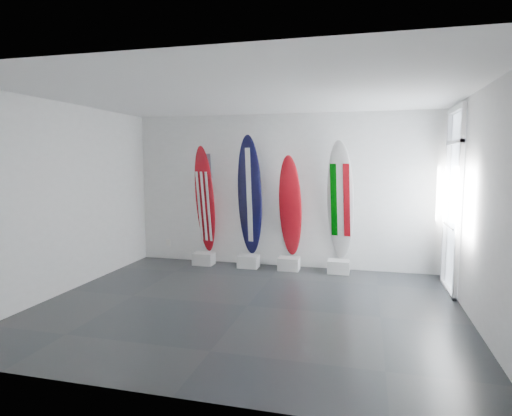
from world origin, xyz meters
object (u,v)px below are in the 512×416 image
(surfboard_usa, at_px, (205,200))
(surfboard_navy, at_px, (250,195))
(surfboard_italy, at_px, (340,201))
(surfboard_swiss, at_px, (290,206))

(surfboard_usa, xyz_separation_m, surfboard_navy, (0.94, 0.00, 0.10))
(surfboard_navy, height_order, surfboard_italy, surfboard_navy)
(surfboard_navy, distance_m, surfboard_swiss, 0.83)
(surfboard_usa, relative_size, surfboard_italy, 0.96)
(surfboard_usa, xyz_separation_m, surfboard_swiss, (1.74, 0.00, -0.09))
(surfboard_navy, height_order, surfboard_swiss, surfboard_navy)
(surfboard_navy, bearing_deg, surfboard_italy, 13.61)
(surfboard_italy, bearing_deg, surfboard_navy, -166.73)
(surfboard_usa, bearing_deg, surfboard_italy, 19.89)
(surfboard_swiss, distance_m, surfboard_italy, 0.95)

